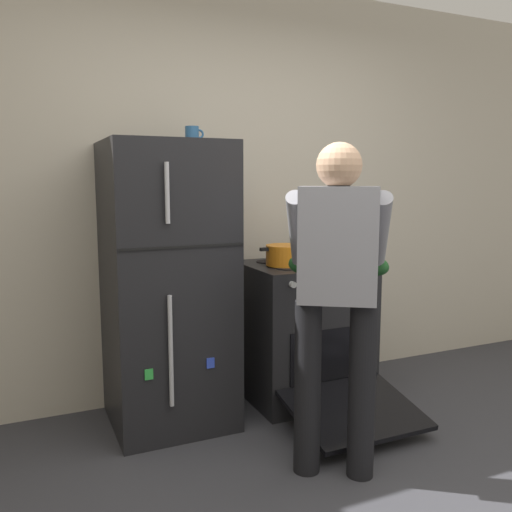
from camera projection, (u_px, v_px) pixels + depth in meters
kitchen_wall_back at (216, 192)px, 3.57m from camera, size 6.00×0.10×2.70m
refrigerator at (167, 285)px, 3.12m from camera, size 0.68×0.72×1.64m
stove_range at (305, 332)px, 3.53m from camera, size 0.76×1.20×0.90m
person_cook at (337, 280)px, 2.55m from camera, size 0.67×0.73×1.60m
red_pot at (286, 255)px, 3.36m from camera, size 0.35×0.25×0.13m
coffee_mug at (192, 135)px, 3.12m from camera, size 0.11×0.08×0.10m
pepper_mill at (328, 242)px, 3.77m from camera, size 0.05×0.05×0.20m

